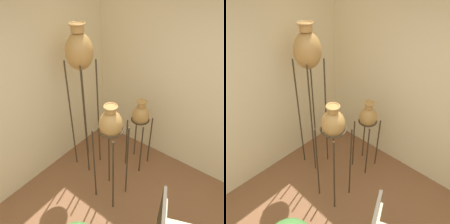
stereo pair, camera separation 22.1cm
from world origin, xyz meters
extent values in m
cylinder|color=#382D1E|center=(1.00, 1.48, 0.87)|extent=(0.02, 0.02, 1.74)
cylinder|color=#382D1E|center=(1.27, 1.48, 0.87)|extent=(0.02, 0.02, 1.74)
cylinder|color=#382D1E|center=(1.00, 1.75, 0.87)|extent=(0.02, 0.02, 1.74)
cylinder|color=#382D1E|center=(1.27, 1.75, 0.87)|extent=(0.02, 0.02, 1.74)
torus|color=#382D1E|center=(1.13, 1.62, 1.74)|extent=(0.28, 0.28, 0.02)
ellipsoid|color=#B28447|center=(1.13, 1.62, 1.84)|extent=(0.34, 0.34, 0.45)
cylinder|color=#B28447|center=(1.13, 1.62, 2.11)|extent=(0.15, 0.15, 0.09)
torus|color=#B28447|center=(1.13, 1.62, 2.15)|extent=(0.20, 0.20, 0.02)
cylinder|color=#382D1E|center=(0.73, 0.80, 0.58)|extent=(0.02, 0.02, 1.16)
cylinder|color=#382D1E|center=(1.02, 0.80, 0.58)|extent=(0.02, 0.02, 1.16)
cylinder|color=#382D1E|center=(0.73, 1.10, 0.58)|extent=(0.02, 0.02, 1.16)
cylinder|color=#382D1E|center=(1.02, 1.10, 0.58)|extent=(0.02, 0.02, 1.16)
torus|color=#382D1E|center=(0.88, 0.95, 1.16)|extent=(0.30, 0.30, 0.02)
ellipsoid|color=#B28447|center=(0.88, 0.95, 1.23)|extent=(0.27, 0.27, 0.33)
cylinder|color=#B28447|center=(0.88, 0.95, 1.43)|extent=(0.12, 0.12, 0.06)
torus|color=#B28447|center=(0.88, 0.95, 1.46)|extent=(0.16, 0.16, 0.02)
cylinder|color=#382D1E|center=(1.46, 0.85, 0.43)|extent=(0.02, 0.02, 0.87)
cylinder|color=#382D1E|center=(1.72, 0.85, 0.43)|extent=(0.02, 0.02, 0.87)
cylinder|color=#382D1E|center=(1.46, 1.11, 0.43)|extent=(0.02, 0.02, 0.87)
cylinder|color=#382D1E|center=(1.72, 1.11, 0.43)|extent=(0.02, 0.02, 0.87)
torus|color=#382D1E|center=(1.59, 0.98, 0.87)|extent=(0.26, 0.26, 0.02)
ellipsoid|color=#B28447|center=(1.59, 0.98, 0.94)|extent=(0.24, 0.24, 0.30)
cylinder|color=#B28447|center=(1.59, 0.98, 1.13)|extent=(0.11, 0.11, 0.08)
torus|color=#B28447|center=(1.59, 0.98, 1.17)|extent=(0.15, 0.15, 0.02)
camera|label=1|loc=(-0.63, -0.23, 2.70)|focal=35.00mm
camera|label=2|loc=(-0.48, -0.39, 2.70)|focal=35.00mm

